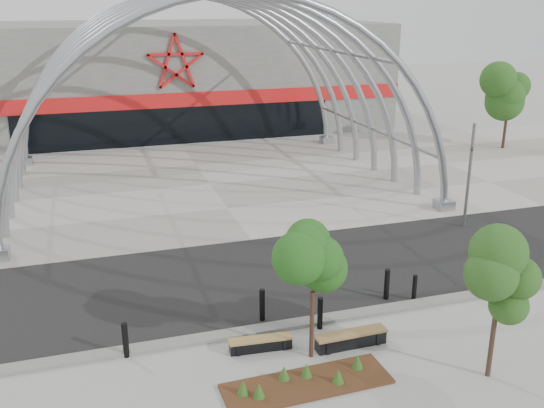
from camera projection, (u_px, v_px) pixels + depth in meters
The scene contains 18 objects.
ground at pixel (309, 319), 19.40m from camera, with size 140.00×140.00×0.00m, color #9F9F99.
road at pixel (276, 274), 22.56m from camera, with size 140.00×7.00×0.02m, color black.
forecourt at pixel (210, 185), 33.41m from camera, with size 60.00×17.00×0.04m, color gray.
kerb at pixel (312, 321), 19.16m from camera, with size 60.00×0.50×0.12m, color slate.
arena_building at pixel (162, 75), 48.36m from camera, with size 34.00×15.24×8.00m.
vault_canopy at pixel (210, 185), 33.41m from camera, with size 20.80×15.80×20.36m.
planting_bed at pixel (305, 381), 16.03m from camera, with size 4.56×1.52×0.48m.
signal_pole at pixel (469, 174), 26.48m from camera, with size 0.34×0.66×4.72m.
street_tree_0 at pixel (313, 265), 16.45m from camera, with size 1.75×1.75×4.00m.
street_tree_1 at pixel (500, 279), 15.56m from camera, with size 1.71×1.71×4.05m.
bench_0 at pixel (261, 344), 17.63m from camera, with size 1.89×0.55×0.39m.
bench_1 at pixel (351, 339), 17.81m from camera, with size 2.21×0.53×0.46m.
bollard_0 at pixel (125, 340), 17.19m from camera, with size 0.17×0.17×1.07m, color black.
bollard_1 at pixel (262, 305), 19.14m from camera, with size 0.17×0.17×1.08m, color black.
bollard_2 at pixel (320, 313), 18.68m from camera, with size 0.17×0.17×1.05m, color black.
bollard_3 at pixel (387, 285), 20.51m from camera, with size 0.18×0.18×1.10m, color black.
bollard_4 at pixel (414, 288), 20.44m from camera, with size 0.15×0.15×0.94m, color black.
bg_tree_1 at pixel (510, 86), 40.24m from camera, with size 2.70×2.70×5.91m.
Camera 1 is at (-6.27, -16.06, 9.71)m, focal length 40.00 mm.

